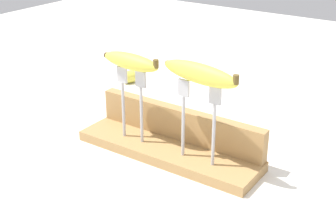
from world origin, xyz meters
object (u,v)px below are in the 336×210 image
fork_stand_left (132,98)px  banana_raised_right (200,73)px  banana_chunk_near (129,77)px  banana_raised_left (131,61)px  fork_stand_right (199,115)px

fork_stand_left → banana_raised_right: bearing=0.0°
banana_chunk_near → banana_raised_left: bearing=-50.1°
fork_stand_left → fork_stand_right: size_ratio=0.98×
banana_raised_left → fork_stand_left: bearing=-3.7°
fork_stand_right → banana_raised_right: size_ratio=0.92×
banana_raised_right → banana_chunk_near: (-0.45, 0.33, -0.20)m
fork_stand_left → banana_raised_left: banana_raised_left is taller
fork_stand_left → fork_stand_right: (0.17, 0.00, 0.00)m
fork_stand_right → banana_raised_left: (-0.17, 0.00, 0.08)m
banana_raised_left → banana_raised_right: size_ratio=0.83×
fork_stand_right → banana_raised_right: bearing=171.5°
banana_raised_left → banana_raised_right: (0.17, 0.00, 0.01)m
banana_raised_left → banana_chunk_near: banana_raised_left is taller
fork_stand_right → banana_chunk_near: (-0.45, 0.33, -0.11)m
fork_stand_right → banana_raised_right: 0.09m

